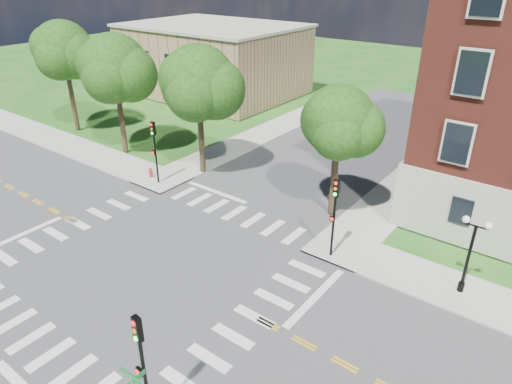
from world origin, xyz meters
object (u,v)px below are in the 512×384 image
Objects in this scene: traffic_signal_nw at (154,145)px; twin_lamp_west at (470,252)px; fire_hydrant at (151,173)px; traffic_signal_se at (141,357)px.

twin_lamp_west is at bearing 1.56° from traffic_signal_nw.
fire_hydrant is at bearing -179.41° from twin_lamp_west.
fire_hydrant is at bearing 138.66° from traffic_signal_se.
traffic_signal_se is at bearing -116.07° from twin_lamp_west.
twin_lamp_west reaches higher than fire_hydrant.
traffic_signal_nw is at bearing -178.44° from twin_lamp_west.
traffic_signal_nw is at bearing -16.45° from fire_hydrant.
twin_lamp_west is (22.03, 0.60, -0.66)m from traffic_signal_nw.
traffic_signal_se is 21.71m from fire_hydrant.
fire_hydrant is at bearing 163.55° from traffic_signal_nw.
traffic_signal_nw is 1.13× the size of twin_lamp_west.
traffic_signal_nw is 3.00m from fire_hydrant.
twin_lamp_west is at bearing 63.93° from traffic_signal_se.
traffic_signal_se is 1.00× the size of traffic_signal_nw.
fire_hydrant is (-1.22, 0.36, -2.72)m from traffic_signal_nw.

